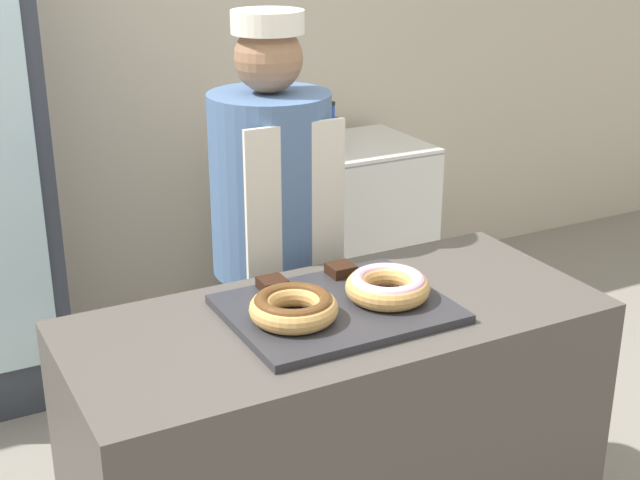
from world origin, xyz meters
The scene contains 11 objects.
wall_back centered at (0.00, 2.13, 1.35)m, with size 8.00×0.06×2.70m.
display_counter centered at (0.00, 0.00, 0.45)m, with size 1.49×0.66×0.91m.
serving_tray centered at (0.00, 0.00, 0.92)m, with size 0.59×0.46×0.02m.
donut_chocolate_glaze centered at (-0.14, -0.03, 0.97)m, with size 0.24×0.24×0.07m.
donut_light_glaze centered at (0.14, -0.03, 0.97)m, with size 0.24×0.24×0.07m.
brownie_back_left centered at (-0.11, 0.18, 0.95)m, with size 0.07×0.07×0.03m.
brownie_back_right centered at (0.11, 0.18, 0.95)m, with size 0.07×0.07×0.03m.
baker_person centered at (0.08, 0.59, 0.86)m, with size 0.40×0.40×1.65m.
chest_freezer centered at (0.95, 1.73, 0.43)m, with size 0.87×0.58×0.85m.
bottle_amber centered at (0.96, 1.88, 0.95)m, with size 0.06×0.06×0.25m.
bottle_blue centered at (0.90, 1.68, 0.94)m, with size 0.08×0.08×0.23m.
Camera 1 is at (-1.07, -1.93, 1.97)m, focal length 50.00 mm.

